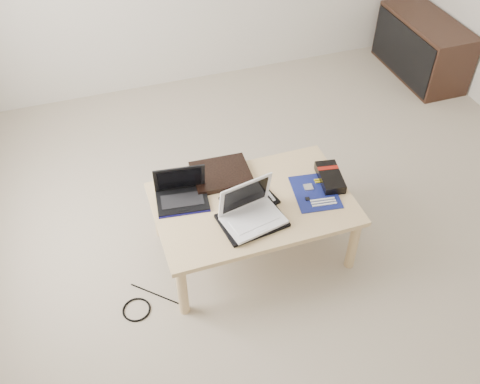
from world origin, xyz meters
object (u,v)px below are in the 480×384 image
object	(u,v)px
coffee_table	(253,208)
netbook	(181,194)
gpu_box	(330,177)
white_laptop	(251,212)
media_cabinet	(422,47)

from	to	relation	value
coffee_table	netbook	distance (m)	0.41
coffee_table	gpu_box	bearing A→B (deg)	2.94
coffee_table	gpu_box	world-z (taller)	gpu_box
netbook	white_laptop	xyz separation A→B (m)	(0.31, -0.27, 0.02)
white_laptop	coffee_table	bearing A→B (deg)	64.21
media_cabinet	gpu_box	xyz separation A→B (m)	(-1.57, -1.43, 0.18)
media_cabinet	gpu_box	bearing A→B (deg)	-137.67
media_cabinet	gpu_box	size ratio (longest dim) A/B	3.41
white_laptop	netbook	bearing A→B (deg)	138.58
white_laptop	gpu_box	bearing A→B (deg)	15.58
netbook	coffee_table	bearing A→B (deg)	-21.73
coffee_table	gpu_box	distance (m)	0.49
gpu_box	netbook	bearing A→B (deg)	171.74
netbook	gpu_box	distance (m)	0.86
media_cabinet	netbook	bearing A→B (deg)	-151.65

